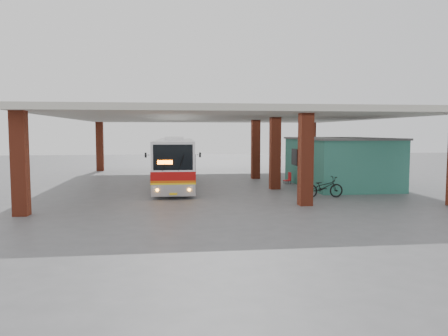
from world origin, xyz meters
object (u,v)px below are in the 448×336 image
Objects in this scene: coach_bus at (175,162)px; pedestrian at (305,180)px; motorcycle at (324,187)px; red_chair at (288,178)px.

coach_bus reaches higher than pedestrian.
coach_bus is 9.59m from motorcycle.
coach_bus is at bearing 51.34° from motorcycle.
pedestrian reaches higher than red_chair.
pedestrian is (-0.84, 0.62, 0.32)m from motorcycle.
motorcycle is 6.29m from red_chair.
pedestrian is 2.28× the size of red_chair.
red_chair is at bearing -1.35° from motorcycle.
pedestrian is 5.73m from red_chair.
motorcycle is 2.76× the size of red_chair.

